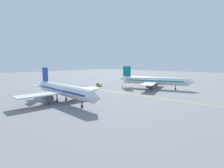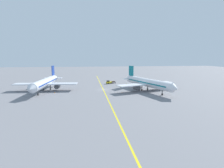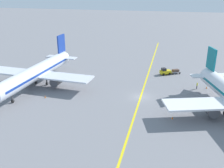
# 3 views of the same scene
# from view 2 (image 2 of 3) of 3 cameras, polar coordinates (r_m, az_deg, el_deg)

# --- Properties ---
(ground_plane) EXTENTS (400.00, 400.00, 0.00)m
(ground_plane) POSITION_cam_2_polar(r_m,az_deg,el_deg) (81.91, -2.91, -1.79)
(ground_plane) COLOR slate
(apron_yellow_centreline) EXTENTS (0.54, 120.00, 0.01)m
(apron_yellow_centreline) POSITION_cam_2_polar(r_m,az_deg,el_deg) (81.91, -2.91, -1.79)
(apron_yellow_centreline) COLOR yellow
(apron_yellow_centreline) RESTS_ON ground
(airplane_at_gate) EXTENTS (28.25, 34.70, 10.60)m
(airplane_at_gate) POSITION_cam_2_polar(r_m,az_deg,el_deg) (79.41, 11.36, 0.42)
(airplane_at_gate) COLOR white
(airplane_at_gate) RESTS_ON ground
(airplane_adjacent_stand) EXTENTS (28.29, 35.54, 10.60)m
(airplane_adjacent_stand) POSITION_cam_2_polar(r_m,az_deg,el_deg) (83.81, -20.91, 0.45)
(airplane_adjacent_stand) COLOR silver
(airplane_adjacent_stand) RESTS_ON ground
(baggage_tug_white) EXTENTS (3.35, 2.83, 2.11)m
(baggage_tug_white) POSITION_cam_2_polar(r_m,az_deg,el_deg) (99.12, -1.06, 0.59)
(baggage_tug_white) COLOR gold
(baggage_tug_white) RESTS_ON ground
(baggage_cart_trailing) EXTENTS (2.95, 2.50, 1.24)m
(baggage_cart_trailing) POSITION_cam_2_polar(r_m,az_deg,el_deg) (101.10, 0.44, 0.67)
(baggage_cart_trailing) COLOR gray
(baggage_cart_trailing) RESTS_ON ground
(ground_crew_worker) EXTENTS (0.30, 0.57, 1.68)m
(ground_crew_worker) POSITION_cam_2_polar(r_m,az_deg,el_deg) (91.49, 4.64, -0.12)
(ground_crew_worker) COLOR #23232D
(ground_crew_worker) RESTS_ON ground
(traffic_cone_near_nose) EXTENTS (0.32, 0.32, 0.55)m
(traffic_cone_near_nose) POSITION_cam_2_polar(r_m,az_deg,el_deg) (92.96, 5.96, -0.39)
(traffic_cone_near_nose) COLOR orange
(traffic_cone_near_nose) RESTS_ON ground
(traffic_cone_mid_apron) EXTENTS (0.32, 0.32, 0.55)m
(traffic_cone_mid_apron) POSITION_cam_2_polar(r_m,az_deg,el_deg) (87.11, 9.33, -1.08)
(traffic_cone_mid_apron) COLOR orange
(traffic_cone_mid_apron) RESTS_ON ground
(traffic_cone_by_wingtip) EXTENTS (0.32, 0.32, 0.55)m
(traffic_cone_by_wingtip) POSITION_cam_2_polar(r_m,az_deg,el_deg) (77.56, -18.20, -2.62)
(traffic_cone_by_wingtip) COLOR orange
(traffic_cone_by_wingtip) RESTS_ON ground
(traffic_cone_far_edge) EXTENTS (0.32, 0.32, 0.55)m
(traffic_cone_far_edge) POSITION_cam_2_polar(r_m,az_deg,el_deg) (74.10, 3.26, -2.71)
(traffic_cone_far_edge) COLOR orange
(traffic_cone_far_edge) RESTS_ON ground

